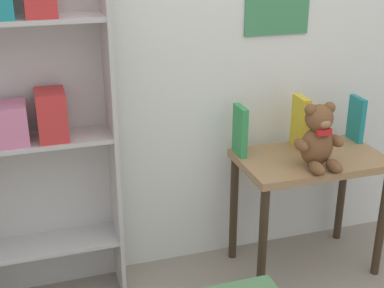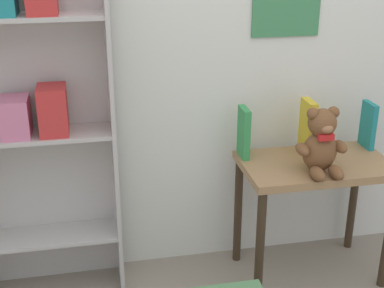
{
  "view_description": "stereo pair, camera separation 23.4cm",
  "coord_description": "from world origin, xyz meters",
  "px_view_note": "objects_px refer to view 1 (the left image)",
  "views": [
    {
      "loc": [
        -0.97,
        -0.87,
        1.58
      ],
      "look_at": [
        -0.31,
        1.21,
        0.71
      ],
      "focal_mm": 50.0,
      "sensor_mm": 36.0,
      "label": 1
    },
    {
      "loc": [
        -0.74,
        -0.93,
        1.58
      ],
      "look_at": [
        -0.31,
        1.21,
        0.71
      ],
      "focal_mm": 50.0,
      "sensor_mm": 36.0,
      "label": 2
    }
  ],
  "objects_px": {
    "display_table": "(309,175)",
    "book_standing_yellow": "(300,122)",
    "teddy_bear": "(319,138)",
    "bookshelf_side": "(33,121)",
    "book_standing_green": "(240,131)",
    "book_standing_teal": "(356,119)"
  },
  "relations": [
    {
      "from": "book_standing_yellow",
      "to": "book_standing_teal",
      "type": "bearing_deg",
      "value": 1.59
    },
    {
      "from": "bookshelf_side",
      "to": "book_standing_yellow",
      "type": "relative_size",
      "value": 6.11
    },
    {
      "from": "display_table",
      "to": "book_standing_teal",
      "type": "bearing_deg",
      "value": 21.69
    },
    {
      "from": "teddy_bear",
      "to": "bookshelf_side",
      "type": "bearing_deg",
      "value": 167.6
    },
    {
      "from": "book_standing_green",
      "to": "book_standing_yellow",
      "type": "relative_size",
      "value": 0.93
    },
    {
      "from": "bookshelf_side",
      "to": "book_standing_green",
      "type": "distance_m",
      "value": 0.93
    },
    {
      "from": "teddy_bear",
      "to": "book_standing_yellow",
      "type": "xyz_separation_m",
      "value": [
        0.03,
        0.23,
        -0.01
      ]
    },
    {
      "from": "display_table",
      "to": "book_standing_yellow",
      "type": "xyz_separation_m",
      "value": [
        0.0,
        0.13,
        0.22
      ]
    },
    {
      "from": "book_standing_green",
      "to": "book_standing_yellow",
      "type": "distance_m",
      "value": 0.31
    },
    {
      "from": "display_table",
      "to": "teddy_bear",
      "type": "relative_size",
      "value": 2.33
    },
    {
      "from": "display_table",
      "to": "book_standing_green",
      "type": "relative_size",
      "value": 2.89
    },
    {
      "from": "book_standing_yellow",
      "to": "book_standing_teal",
      "type": "height_order",
      "value": "book_standing_yellow"
    },
    {
      "from": "teddy_bear",
      "to": "book_standing_green",
      "type": "bearing_deg",
      "value": 140.48
    },
    {
      "from": "bookshelf_side",
      "to": "teddy_bear",
      "type": "height_order",
      "value": "bookshelf_side"
    },
    {
      "from": "bookshelf_side",
      "to": "book_standing_teal",
      "type": "relative_size",
      "value": 6.9
    },
    {
      "from": "teddy_bear",
      "to": "book_standing_green",
      "type": "height_order",
      "value": "teddy_bear"
    },
    {
      "from": "display_table",
      "to": "teddy_bear",
      "type": "distance_m",
      "value": 0.25
    },
    {
      "from": "book_standing_teal",
      "to": "book_standing_yellow",
      "type": "bearing_deg",
      "value": -179.81
    },
    {
      "from": "teddy_bear",
      "to": "book_standing_green",
      "type": "xyz_separation_m",
      "value": [
        -0.28,
        0.23,
        -0.01
      ]
    },
    {
      "from": "book_standing_green",
      "to": "display_table",
      "type": "bearing_deg",
      "value": -21.5
    },
    {
      "from": "display_table",
      "to": "book_standing_yellow",
      "type": "bearing_deg",
      "value": 90.0
    },
    {
      "from": "book_standing_green",
      "to": "book_standing_yellow",
      "type": "height_order",
      "value": "book_standing_yellow"
    }
  ]
}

